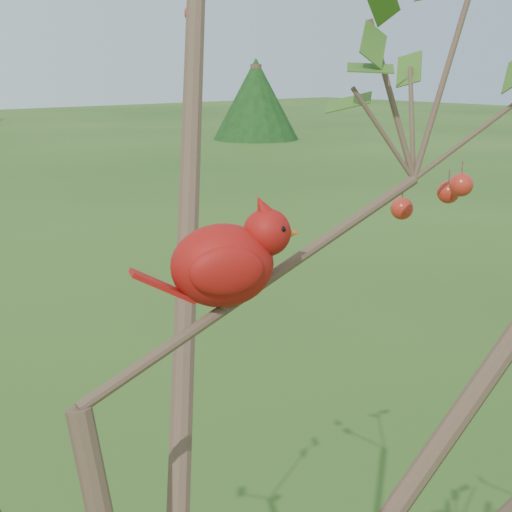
{
  "coord_description": "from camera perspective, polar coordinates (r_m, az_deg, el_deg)",
  "views": [
    {
      "loc": [
        -0.48,
        -0.77,
        2.39
      ],
      "look_at": [
        0.22,
        0.06,
        2.12
      ],
      "focal_mm": 55.0,
      "sensor_mm": 36.0,
      "label": 1
    }
  ],
  "objects": [
    {
      "name": "crabapple_tree",
      "position": [
        0.94,
        -5.75,
        -2.7
      ],
      "size": [
        2.35,
        2.05,
        2.95
      ],
      "color": "#493427",
      "rests_on": "ground"
    },
    {
      "name": "cardinal",
      "position": [
        1.11,
        -2.06,
        -0.34
      ],
      "size": [
        0.24,
        0.16,
        0.17
      ],
      "rotation": [
        0.0,
        0.0,
        -0.39
      ],
      "color": "#9D0D0E",
      "rests_on": "ground"
    }
  ]
}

